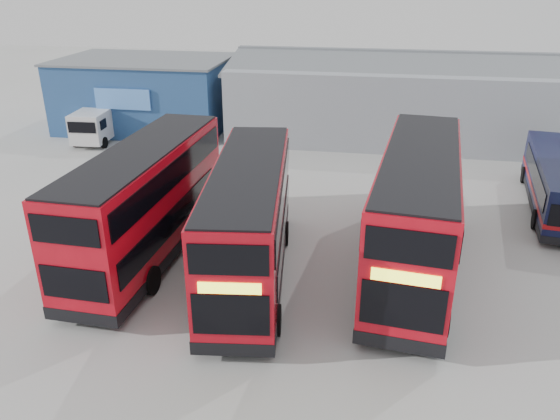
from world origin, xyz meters
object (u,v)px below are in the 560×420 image
object	(u,v)px
double_decker_right	(416,214)
single_decker_blue	(557,184)
double_decker_centre	(249,223)
panel_van	(99,122)
double_decker_left	(147,204)
maintenance_shed	(446,98)
office_block	(147,93)

from	to	relation	value
double_decker_right	single_decker_blue	size ratio (longest dim) A/B	1.18
double_decker_centre	panel_van	world-z (taller)	double_decker_centre
double_decker_right	double_decker_left	bearing A→B (deg)	-170.68
maintenance_shed	panel_van	size ratio (longest dim) A/B	5.65
office_block	double_decker_left	bearing A→B (deg)	-67.59
single_decker_blue	panel_van	world-z (taller)	single_decker_blue
double_decker_centre	single_decker_blue	bearing A→B (deg)	26.60
office_block	double_decker_left	distance (m)	21.04
panel_van	office_block	bearing A→B (deg)	59.19
office_block	maintenance_shed	xyz separation A→B (m)	(22.00, 2.01, 0.02)
office_block	maintenance_shed	distance (m)	22.09
maintenance_shed	double_decker_left	size ratio (longest dim) A/B	2.71
double_decker_left	office_block	bearing A→B (deg)	-65.33
single_decker_blue	double_decker_centre	bearing A→B (deg)	41.38
office_block	double_decker_left	world-z (taller)	office_block
office_block	maintenance_shed	size ratio (longest dim) A/B	0.40
office_block	single_decker_blue	bearing A→B (deg)	-23.50
office_block	double_decker_centre	bearing A→B (deg)	-58.43
maintenance_shed	panel_van	world-z (taller)	maintenance_shed
double_decker_right	panel_van	size ratio (longest dim) A/B	2.21
single_decker_blue	panel_van	distance (m)	29.13
office_block	double_decker_right	bearing A→B (deg)	-45.15
double_decker_centre	panel_van	size ratio (longest dim) A/B	2.05
office_block	double_decker_right	size ratio (longest dim) A/B	1.03
double_decker_centre	double_decker_right	size ratio (longest dim) A/B	0.93
double_decker_left	single_decker_blue	size ratio (longest dim) A/B	1.12
double_decker_centre	double_decker_right	distance (m)	6.44
office_block	single_decker_blue	size ratio (longest dim) A/B	1.22
double_decker_left	maintenance_shed	bearing A→B (deg)	-120.82
single_decker_blue	double_decker_right	bearing A→B (deg)	53.41
office_block	panel_van	size ratio (longest dim) A/B	2.28
double_decker_right	panel_van	world-z (taller)	double_decker_right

